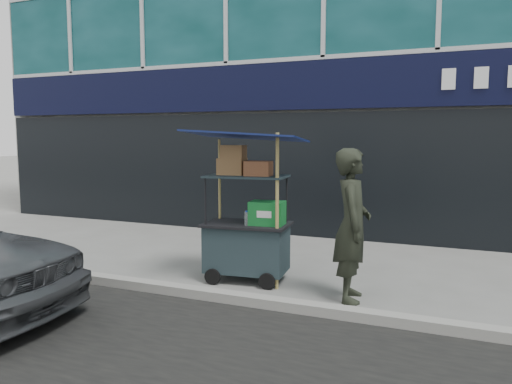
% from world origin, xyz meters
% --- Properties ---
extents(ground, '(80.00, 80.00, 0.00)m').
position_xyz_m(ground, '(0.00, 0.00, 0.00)').
color(ground, slate).
rests_on(ground, ground).
extents(curb, '(80.00, 0.18, 0.12)m').
position_xyz_m(curb, '(0.00, -0.20, 0.06)').
color(curb, gray).
rests_on(curb, ground).
extents(vendor_cart, '(1.61, 1.22, 2.03)m').
position_xyz_m(vendor_cart, '(-0.12, 0.71, 0.71)').
color(vendor_cart, '#1B292E').
rests_on(vendor_cart, ground).
extents(vendor_man, '(0.55, 0.73, 1.81)m').
position_xyz_m(vendor_man, '(1.33, 0.46, 0.90)').
color(vendor_man, black).
rests_on(vendor_man, ground).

